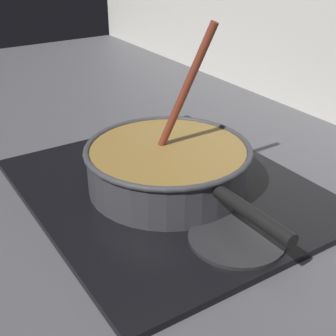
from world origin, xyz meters
name	(u,v)px	position (x,y,z in m)	size (l,w,h in m)	color
ground	(19,213)	(0.00, 0.00, -0.02)	(2.40, 1.60, 0.04)	#4C4C51
hob_plate	(168,189)	(0.11, 0.25, 0.01)	(0.56, 0.48, 0.01)	black
burner_ring	(168,185)	(0.11, 0.25, 0.02)	(0.19, 0.19, 0.01)	#592D0C
spare_burner	(237,238)	(0.31, 0.25, 0.01)	(0.15, 0.15, 0.01)	#262628
cooking_pan	(168,166)	(0.11, 0.25, 0.06)	(0.46, 0.30, 0.30)	#38383D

